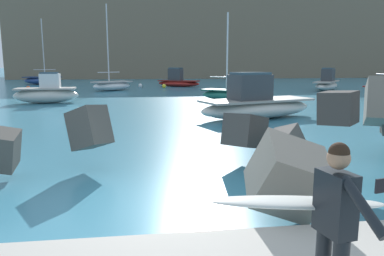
% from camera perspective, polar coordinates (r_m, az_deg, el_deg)
% --- Properties ---
extents(ground_plane, '(400.00, 400.00, 0.00)m').
position_cam_1_polar(ground_plane, '(7.47, -5.25, -11.44)').
color(ground_plane, teal).
extents(breakwater_jetty, '(26.71, 6.64, 2.48)m').
position_cam_1_polar(breakwater_jetty, '(9.52, 17.27, 0.25)').
color(breakwater_jetty, '#605B56').
rests_on(breakwater_jetty, ground).
extents(surfer_with_board, '(2.12, 1.32, 1.78)m').
position_cam_1_polar(surfer_with_board, '(3.87, 19.50, -12.54)').
color(surfer_with_board, black).
rests_on(surfer_with_board, walkway_path).
extents(boat_near_left, '(5.12, 3.09, 8.09)m').
position_cam_1_polar(boat_near_left, '(51.27, -21.88, 6.82)').
color(boat_near_left, navy).
rests_on(boat_near_left, ground).
extents(boat_near_centre, '(4.53, 4.16, 6.18)m').
position_cam_1_polar(boat_near_centre, '(26.97, 5.96, 5.13)').
color(boat_near_centre, '#1E6656').
rests_on(boat_near_centre, ground).
extents(boat_near_right, '(6.53, 3.97, 2.27)m').
position_cam_1_polar(boat_near_right, '(18.61, 9.75, 3.61)').
color(boat_near_right, beige).
rests_on(boat_near_right, ground).
extents(boat_mid_left, '(4.39, 3.96, 8.22)m').
position_cam_1_polar(boat_mid_left, '(37.79, -12.15, 6.43)').
color(boat_mid_left, white).
rests_on(boat_mid_left, ground).
extents(boat_mid_right, '(4.33, 2.06, 2.10)m').
position_cam_1_polar(boat_mid_right, '(27.28, -21.32, 5.02)').
color(boat_mid_right, beige).
rests_on(boat_mid_right, ground).
extents(boat_far_left, '(5.23, 4.06, 2.17)m').
position_cam_1_polar(boat_far_left, '(43.18, -2.17, 7.19)').
color(boat_far_left, maroon).
rests_on(boat_far_left, ground).
extents(boat_far_centre, '(5.07, 5.87, 2.23)m').
position_cam_1_polar(boat_far_centre, '(39.71, 19.92, 6.44)').
color(boat_far_centre, beige).
rests_on(boat_far_centre, ground).
extents(mooring_buoy_inner, '(0.44, 0.44, 0.44)m').
position_cam_1_polar(mooring_buoy_inner, '(40.82, -4.29, 6.41)').
color(mooring_buoy_inner, yellow).
rests_on(mooring_buoy_inner, ground).
extents(mooring_buoy_middle, '(0.44, 0.44, 0.44)m').
position_cam_1_polar(mooring_buoy_middle, '(40.60, -23.74, 5.59)').
color(mooring_buoy_middle, '#E54C1E').
rests_on(mooring_buoy_middle, ground).
extents(mooring_buoy_outer, '(0.44, 0.44, 0.44)m').
position_cam_1_polar(mooring_buoy_outer, '(41.88, -7.90, 6.44)').
color(mooring_buoy_outer, silver).
rests_on(mooring_buoy_outer, ground).
extents(headland_bluff, '(91.43, 39.03, 18.38)m').
position_cam_1_polar(headland_bluff, '(86.49, 7.99, 14.17)').
color(headland_bluff, '#756651').
rests_on(headland_bluff, ground).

